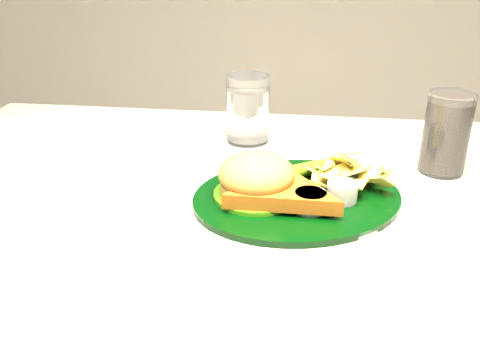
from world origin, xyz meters
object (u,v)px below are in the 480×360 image
object	(u,v)px
cola_glass	(446,133)
water_glass	(248,109)
dinner_plate	(298,179)
fork_napkin	(340,213)

from	to	relation	value
cola_glass	water_glass	bearing A→B (deg)	163.67
dinner_plate	cola_glass	world-z (taller)	cola_glass
fork_napkin	dinner_plate	bearing A→B (deg)	159.09
dinner_plate	water_glass	bearing A→B (deg)	88.80
water_glass	cola_glass	size ratio (longest dim) A/B	0.93
dinner_plate	cola_glass	distance (m)	0.27
water_glass	cola_glass	distance (m)	0.35
dinner_plate	cola_glass	size ratio (longest dim) A/B	2.32
dinner_plate	cola_glass	bearing A→B (deg)	6.15
water_glass	cola_glass	world-z (taller)	cola_glass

